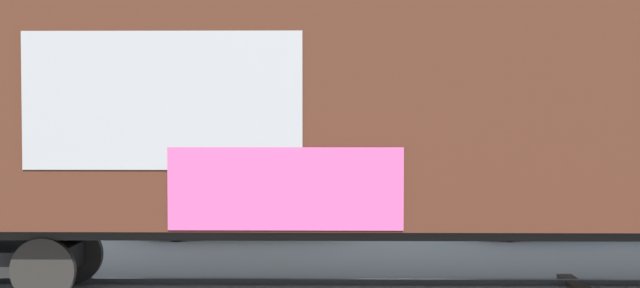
% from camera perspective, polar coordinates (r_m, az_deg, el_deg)
% --- Properties ---
extents(freight_car, '(16.93, 2.98, 4.66)m').
position_cam_1_polar(freight_car, '(12.90, 5.51, 2.06)').
color(freight_car, '#472316').
rests_on(freight_car, ground_plane).
extents(flagpole, '(1.14, 0.73, 9.48)m').
position_cam_1_polar(flagpole, '(23.93, 5.61, 9.23)').
color(flagpole, silver).
rests_on(flagpole, ground_plane).
extents(hillside, '(148.44, 34.80, 14.97)m').
position_cam_1_polar(hillside, '(76.70, 1.22, 4.03)').
color(hillside, silver).
rests_on(hillside, ground_plane).
extents(parked_car_black, '(4.64, 2.38, 1.71)m').
position_cam_1_polar(parked_car_black, '(19.31, -5.01, -3.42)').
color(parked_car_black, black).
rests_on(parked_car_black, ground_plane).
extents(parked_car_blue, '(4.43, 2.22, 1.57)m').
position_cam_1_polar(parked_car_blue, '(19.86, 15.18, -3.51)').
color(parked_car_blue, navy).
rests_on(parked_car_blue, ground_plane).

